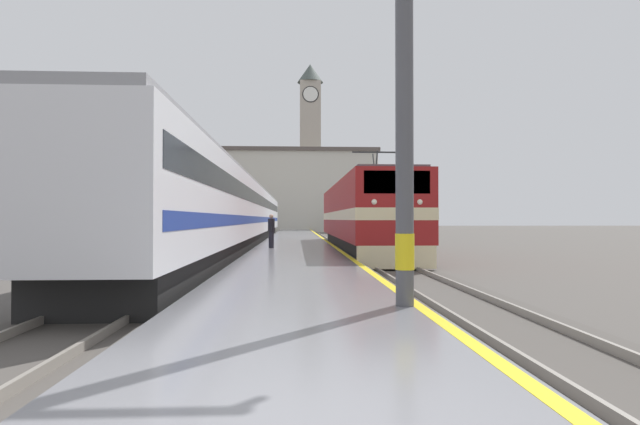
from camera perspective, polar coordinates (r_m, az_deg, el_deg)
ground_plane at (r=33.43m, az=-2.75°, el=-3.88°), size 200.00×200.00×0.00m
platform at (r=28.43m, az=-2.73°, el=-4.04°), size 4.28×140.00×0.38m
rail_track_near at (r=28.66m, az=4.23°, el=-4.33°), size 2.83×140.00×0.16m
rail_track_far at (r=28.67m, az=-10.11°, el=-4.32°), size 2.83×140.00×0.16m
locomotive_train at (r=26.73m, az=4.72°, el=-0.46°), size 2.92×19.03×4.80m
passenger_train at (r=34.47m, az=-8.86°, el=-0.14°), size 2.92×53.13×4.07m
catenary_mast at (r=8.83m, az=9.87°, el=16.76°), size 2.01×0.32×8.40m
person_on_platform at (r=24.94m, az=-5.59°, el=-2.03°), size 0.34×0.34×1.68m
clock_tower at (r=83.32m, az=-1.13°, el=8.00°), size 4.24×4.24×27.53m
station_building at (r=72.14m, az=-3.83°, el=2.42°), size 25.58×10.12×11.59m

